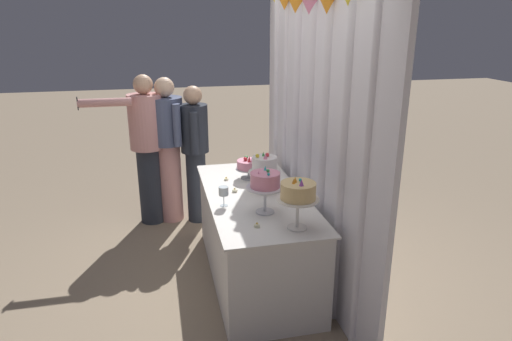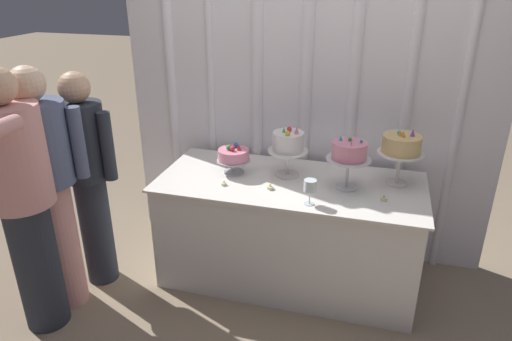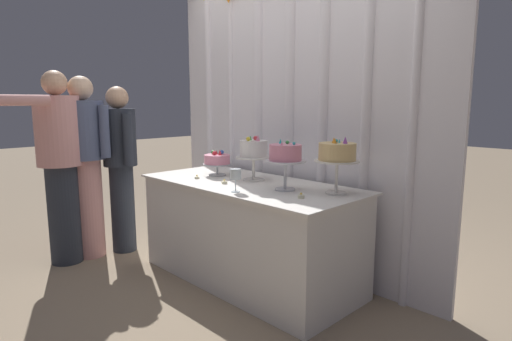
{
  "view_description": "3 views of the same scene",
  "coord_description": "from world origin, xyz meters",
  "px_view_note": "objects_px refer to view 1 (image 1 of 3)",
  "views": [
    {
      "loc": [
        3.52,
        -0.68,
        2.22
      ],
      "look_at": [
        -0.26,
        0.17,
        0.91
      ],
      "focal_mm": 31.87,
      "sensor_mm": 36.0,
      "label": 1
    },
    {
      "loc": [
        0.55,
        -2.72,
        2.12
      ],
      "look_at": [
        -0.24,
        0.09,
        0.84
      ],
      "focal_mm": 32.33,
      "sensor_mm": 36.0,
      "label": 2
    },
    {
      "loc": [
        2.32,
        -2.1,
        1.41
      ],
      "look_at": [
        -0.07,
        0.24,
        0.86
      ],
      "focal_mm": 29.57,
      "sensor_mm": 36.0,
      "label": 3
    }
  ],
  "objects_px": {
    "cake_table": "(255,236)",
    "cake_display_midleft": "(265,166)",
    "tealight_near_right": "(257,226)",
    "cake_display_rightmost": "(298,193)",
    "cake_display_leftmost": "(249,165)",
    "cake_display_midright": "(265,182)",
    "tealight_far_left": "(226,179)",
    "wine_glass": "(224,192)",
    "tealight_near_left": "(235,191)",
    "guest_man_dark_suit": "(168,145)",
    "guest_man_pink_jacket": "(195,149)",
    "guest_girl_blue_dress": "(147,145)"
  },
  "relations": [
    {
      "from": "cake_display_midleft",
      "to": "tealight_far_left",
      "type": "distance_m",
      "value": 0.52
    },
    {
      "from": "cake_display_leftmost",
      "to": "guest_man_dark_suit",
      "type": "relative_size",
      "value": 0.15
    },
    {
      "from": "guest_man_dark_suit",
      "to": "cake_display_rightmost",
      "type": "bearing_deg",
      "value": 21.4
    },
    {
      "from": "cake_table",
      "to": "cake_display_leftmost",
      "type": "bearing_deg",
      "value": 175.97
    },
    {
      "from": "cake_display_midright",
      "to": "cake_display_leftmost",
      "type": "bearing_deg",
      "value": 177.46
    },
    {
      "from": "cake_table",
      "to": "cake_display_rightmost",
      "type": "bearing_deg",
      "value": 12.26
    },
    {
      "from": "cake_display_midleft",
      "to": "cake_display_rightmost",
      "type": "xyz_separation_m",
      "value": [
        0.74,
        0.06,
        0.04
      ]
    },
    {
      "from": "cake_display_midright",
      "to": "cake_display_rightmost",
      "type": "bearing_deg",
      "value": 26.16
    },
    {
      "from": "cake_display_leftmost",
      "to": "tealight_far_left",
      "type": "bearing_deg",
      "value": -89.87
    },
    {
      "from": "cake_display_leftmost",
      "to": "cake_display_midright",
      "type": "xyz_separation_m",
      "value": [
        0.8,
        -0.04,
        0.12
      ]
    },
    {
      "from": "tealight_near_left",
      "to": "tealight_near_right",
      "type": "xyz_separation_m",
      "value": [
        0.73,
        0.03,
        0.0
      ]
    },
    {
      "from": "cake_table",
      "to": "cake_display_midleft",
      "type": "xyz_separation_m",
      "value": [
        -0.04,
        0.09,
        0.63
      ]
    },
    {
      "from": "guest_man_pink_jacket",
      "to": "guest_girl_blue_dress",
      "type": "xyz_separation_m",
      "value": [
        -0.08,
        -0.51,
        0.06
      ]
    },
    {
      "from": "tealight_far_left",
      "to": "guest_man_dark_suit",
      "type": "distance_m",
      "value": 1.12
    },
    {
      "from": "cake_table",
      "to": "guest_man_dark_suit",
      "type": "relative_size",
      "value": 1.12
    },
    {
      "from": "tealight_far_left",
      "to": "cake_display_midright",
      "type": "bearing_deg",
      "value": 12.57
    },
    {
      "from": "tealight_far_left",
      "to": "guest_man_pink_jacket",
      "type": "distance_m",
      "value": 0.93
    },
    {
      "from": "cake_table",
      "to": "guest_man_pink_jacket",
      "type": "bearing_deg",
      "value": -163.7
    },
    {
      "from": "cake_display_midright",
      "to": "tealight_far_left",
      "type": "bearing_deg",
      "value": -167.43
    },
    {
      "from": "cake_display_leftmost",
      "to": "tealight_near_right",
      "type": "height_order",
      "value": "cake_display_leftmost"
    },
    {
      "from": "tealight_near_right",
      "to": "cake_display_midleft",
      "type": "bearing_deg",
      "value": 162.02
    },
    {
      "from": "cake_table",
      "to": "tealight_far_left",
      "type": "bearing_deg",
      "value": -156.24
    },
    {
      "from": "tealight_near_left",
      "to": "guest_man_dark_suit",
      "type": "bearing_deg",
      "value": -158.44
    },
    {
      "from": "guest_man_dark_suit",
      "to": "guest_girl_blue_dress",
      "type": "relative_size",
      "value": 0.98
    },
    {
      "from": "cake_table",
      "to": "wine_glass",
      "type": "xyz_separation_m",
      "value": [
        0.18,
        -0.3,
        0.51
      ]
    },
    {
      "from": "cake_display_leftmost",
      "to": "guest_girl_blue_dress",
      "type": "distance_m",
      "value": 1.36
    },
    {
      "from": "guest_girl_blue_dress",
      "to": "cake_display_midleft",
      "type": "bearing_deg",
      "value": 35.94
    },
    {
      "from": "tealight_near_left",
      "to": "guest_man_dark_suit",
      "type": "xyz_separation_m",
      "value": [
        -1.31,
        -0.52,
        0.08
      ]
    },
    {
      "from": "cake_display_leftmost",
      "to": "cake_display_midright",
      "type": "bearing_deg",
      "value": -2.54
    },
    {
      "from": "cake_display_midleft",
      "to": "cake_display_midright",
      "type": "height_order",
      "value": "cake_display_midleft"
    },
    {
      "from": "tealight_near_right",
      "to": "guest_man_dark_suit",
      "type": "distance_m",
      "value": 2.11
    },
    {
      "from": "cake_display_rightmost",
      "to": "tealight_near_right",
      "type": "height_order",
      "value": "cake_display_rightmost"
    },
    {
      "from": "guest_man_pink_jacket",
      "to": "guest_man_dark_suit",
      "type": "bearing_deg",
      "value": -107.52
    },
    {
      "from": "cake_table",
      "to": "guest_girl_blue_dress",
      "type": "xyz_separation_m",
      "value": [
        -1.41,
        -0.9,
        0.51
      ]
    },
    {
      "from": "cake_table",
      "to": "tealight_far_left",
      "type": "height_order",
      "value": "tealight_far_left"
    },
    {
      "from": "cake_display_midleft",
      "to": "tealight_near_right",
      "type": "bearing_deg",
      "value": -17.98
    },
    {
      "from": "tealight_far_left",
      "to": "guest_girl_blue_dress",
      "type": "height_order",
      "value": "guest_girl_blue_dress"
    },
    {
      "from": "wine_glass",
      "to": "tealight_near_left",
      "type": "bearing_deg",
      "value": 154.0
    },
    {
      "from": "cake_display_leftmost",
      "to": "guest_man_pink_jacket",
      "type": "height_order",
      "value": "guest_man_pink_jacket"
    },
    {
      "from": "guest_man_pink_jacket",
      "to": "guest_girl_blue_dress",
      "type": "distance_m",
      "value": 0.52
    },
    {
      "from": "tealight_near_right",
      "to": "guest_man_dark_suit",
      "type": "relative_size",
      "value": 0.03
    },
    {
      "from": "cake_table",
      "to": "cake_display_rightmost",
      "type": "height_order",
      "value": "cake_display_rightmost"
    },
    {
      "from": "cake_display_midright",
      "to": "tealight_far_left",
      "type": "distance_m",
      "value": 0.85
    },
    {
      "from": "cake_table",
      "to": "guest_man_pink_jacket",
      "type": "xyz_separation_m",
      "value": [
        -1.32,
        -0.39,
        0.46
      ]
    },
    {
      "from": "cake_display_rightmost",
      "to": "guest_man_pink_jacket",
      "type": "relative_size",
      "value": 0.26
    },
    {
      "from": "cake_display_rightmost",
      "to": "tealight_near_right",
      "type": "relative_size",
      "value": 9.09
    },
    {
      "from": "wine_glass",
      "to": "tealight_far_left",
      "type": "height_order",
      "value": "wine_glass"
    },
    {
      "from": "wine_glass",
      "to": "tealight_near_left",
      "type": "height_order",
      "value": "wine_glass"
    },
    {
      "from": "guest_man_pink_jacket",
      "to": "cake_table",
      "type": "bearing_deg",
      "value": 16.3
    },
    {
      "from": "guest_man_dark_suit",
      "to": "guest_girl_blue_dress",
      "type": "height_order",
      "value": "guest_girl_blue_dress"
    }
  ]
}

